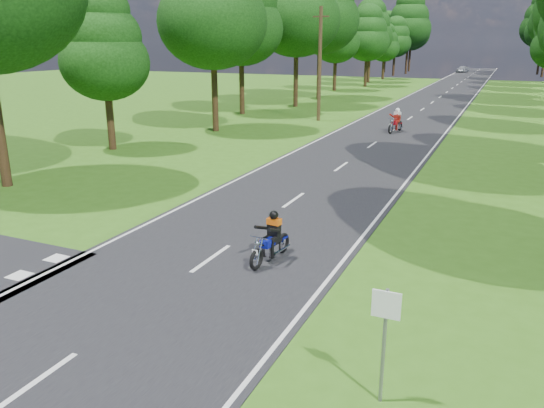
% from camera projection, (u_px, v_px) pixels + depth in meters
% --- Properties ---
extents(ground, '(160.00, 160.00, 0.00)m').
position_uv_depth(ground, '(168.00, 289.00, 12.50)').
color(ground, '#346316').
rests_on(ground, ground).
extents(main_road, '(7.00, 140.00, 0.02)m').
position_uv_depth(main_road, '(440.00, 97.00, 56.18)').
color(main_road, black).
rests_on(main_road, ground).
extents(road_markings, '(7.40, 140.00, 0.01)m').
position_uv_depth(road_markings, '(436.00, 98.00, 54.59)').
color(road_markings, silver).
rests_on(road_markings, main_road).
extents(treeline, '(40.00, 115.35, 14.78)m').
position_uv_depth(treeline, '(470.00, 18.00, 62.00)').
color(treeline, black).
rests_on(treeline, ground).
extents(telegraph_pole, '(1.20, 0.26, 8.00)m').
position_uv_depth(telegraph_pole, '(320.00, 64.00, 38.10)').
color(telegraph_pole, '#382616').
rests_on(telegraph_pole, ground).
extents(road_sign, '(0.45, 0.07, 2.00)m').
position_uv_depth(road_sign, '(385.00, 328.00, 8.21)').
color(road_sign, slate).
rests_on(road_sign, ground).
extents(rider_near_blue, '(0.75, 1.68, 1.35)m').
position_uv_depth(rider_near_blue, '(270.00, 237.00, 13.89)').
color(rider_near_blue, '#0D1699').
rests_on(rider_near_blue, main_road).
extents(rider_far_red, '(0.94, 1.94, 1.55)m').
position_uv_depth(rider_far_red, '(396.00, 120.00, 33.89)').
color(rider_far_red, '#A70C19').
rests_on(rider_far_red, main_road).
extents(distant_car, '(2.57, 4.05, 1.28)m').
position_uv_depth(distant_car, '(463.00, 69.00, 100.95)').
color(distant_car, '#AEB2B6').
rests_on(distant_car, main_road).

